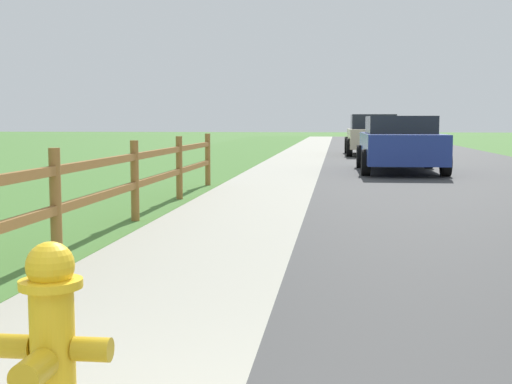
% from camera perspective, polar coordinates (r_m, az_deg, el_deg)
% --- Properties ---
extents(ground_plane, '(120.00, 120.00, 0.00)m').
position_cam_1_polar(ground_plane, '(26.79, 5.74, 2.94)').
color(ground_plane, '#497B34').
extents(road_asphalt, '(7.00, 66.00, 0.01)m').
position_cam_1_polar(road_asphalt, '(28.94, 12.77, 3.04)').
color(road_asphalt, '#3B3B3B').
rests_on(road_asphalt, ground).
extents(curb_concrete, '(6.00, 66.00, 0.01)m').
position_cam_1_polar(curb_concrete, '(28.99, -0.14, 3.19)').
color(curb_concrete, '#A6A494').
rests_on(curb_concrete, ground).
extents(grass_verge, '(5.00, 66.00, 0.00)m').
position_cam_1_polar(grass_verge, '(29.20, -3.06, 3.21)').
color(grass_verge, '#497B34').
rests_on(grass_verge, ground).
extents(fire_hydrant, '(0.49, 0.41, 0.85)m').
position_cam_1_polar(fire_hydrant, '(2.99, -16.47, -11.94)').
color(fire_hydrant, yellow).
rests_on(fire_hydrant, ground).
extents(rail_fence, '(0.11, 13.22, 1.08)m').
position_cam_1_polar(rail_fence, '(8.13, -12.58, 0.74)').
color(rail_fence, olive).
rests_on(rail_fence, ground).
extents(parked_suv_blue, '(2.19, 4.77, 1.47)m').
position_cam_1_polar(parked_suv_blue, '(18.84, 11.74, 3.95)').
color(parked_suv_blue, navy).
rests_on(parked_suv_blue, ground).
extents(parked_car_beige, '(2.22, 4.59, 1.61)m').
position_cam_1_polar(parked_car_beige, '(28.13, 9.60, 4.64)').
color(parked_car_beige, '#C6B793').
rests_on(parked_car_beige, ground).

